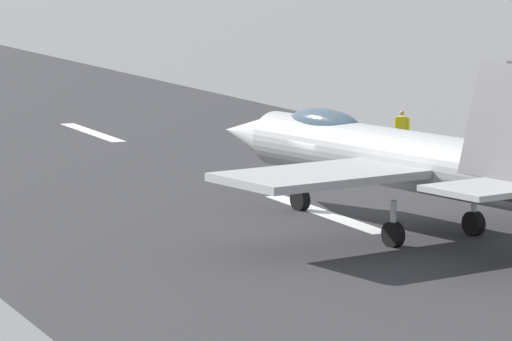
% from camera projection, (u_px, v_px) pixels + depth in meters
% --- Properties ---
extents(ground_plane, '(400.00, 400.00, 0.00)m').
position_uv_depth(ground_plane, '(324.00, 214.00, 51.74)').
color(ground_plane, slate).
extents(runway_strip, '(240.00, 26.00, 0.02)m').
position_uv_depth(runway_strip, '(324.00, 214.00, 51.72)').
color(runway_strip, '#302F32').
rests_on(runway_strip, ground).
extents(fighter_jet, '(17.65, 13.54, 5.58)m').
position_uv_depth(fighter_jet, '(396.00, 156.00, 48.00)').
color(fighter_jet, '#A3A5A5').
rests_on(fighter_jet, ground).
extents(crew_person, '(0.54, 0.51, 1.67)m').
position_uv_depth(crew_person, '(402.00, 130.00, 68.24)').
color(crew_person, '#1E2338').
rests_on(crew_person, ground).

